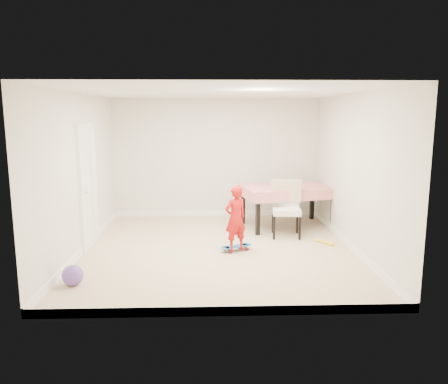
{
  "coord_description": "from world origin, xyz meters",
  "views": [
    {
      "loc": [
        -0.15,
        -7.11,
        2.25
      ],
      "look_at": [
        0.1,
        0.2,
        0.95
      ],
      "focal_mm": 35.0,
      "sensor_mm": 36.0,
      "label": 1
    }
  ],
  "objects_px": {
    "dining_chair": "(286,209)",
    "child": "(235,220)",
    "skateboard": "(236,248)",
    "balloon": "(73,275)",
    "dining_table": "(287,206)"
  },
  "relations": [
    {
      "from": "dining_chair",
      "to": "skateboard",
      "type": "relative_size",
      "value": 1.83
    },
    {
      "from": "dining_table",
      "to": "balloon",
      "type": "distance_m",
      "value": 4.54
    },
    {
      "from": "dining_table",
      "to": "skateboard",
      "type": "bearing_deg",
      "value": -138.78
    },
    {
      "from": "dining_table",
      "to": "balloon",
      "type": "height_order",
      "value": "dining_table"
    },
    {
      "from": "child",
      "to": "balloon",
      "type": "relative_size",
      "value": 3.85
    },
    {
      "from": "child",
      "to": "skateboard",
      "type": "bearing_deg",
      "value": -134.34
    },
    {
      "from": "skateboard",
      "to": "child",
      "type": "relative_size",
      "value": 0.53
    },
    {
      "from": "dining_chair",
      "to": "child",
      "type": "bearing_deg",
      "value": -131.87
    },
    {
      "from": "dining_chair",
      "to": "child",
      "type": "xyz_separation_m",
      "value": [
        -1.0,
        -0.92,
        0.02
      ]
    },
    {
      "from": "balloon",
      "to": "dining_chair",
      "type": "bearing_deg",
      "value": 35.06
    },
    {
      "from": "skateboard",
      "to": "balloon",
      "type": "distance_m",
      "value": 2.68
    },
    {
      "from": "dining_chair",
      "to": "child",
      "type": "relative_size",
      "value": 0.97
    },
    {
      "from": "skateboard",
      "to": "balloon",
      "type": "relative_size",
      "value": 2.03
    },
    {
      "from": "balloon",
      "to": "dining_table",
      "type": "bearing_deg",
      "value": 41.52
    },
    {
      "from": "dining_chair",
      "to": "child",
      "type": "distance_m",
      "value": 1.36
    }
  ]
}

